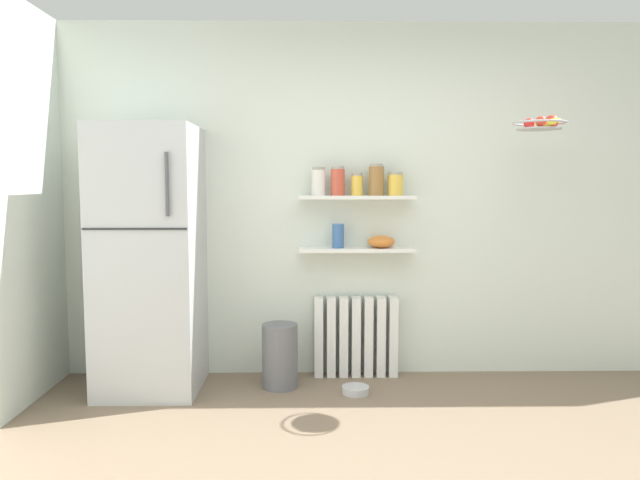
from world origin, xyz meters
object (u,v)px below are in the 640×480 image
(shelf_bowl, at_px, (381,242))
(vase, at_px, (338,236))
(trash_bin, at_px, (280,356))
(storage_jar_0, at_px, (318,182))
(storage_jar_2, at_px, (357,185))
(storage_jar_1, at_px, (338,181))
(radiator, at_px, (356,337))
(storage_jar_4, at_px, (396,184))
(pet_food_bowl, at_px, (355,390))
(storage_jar_3, at_px, (376,180))
(hanging_fruit_basket, at_px, (541,124))
(refrigerator, at_px, (150,259))

(shelf_bowl, bearing_deg, vase, 180.00)
(vase, height_order, trash_bin, vase)
(storage_jar_0, relative_size, storage_jar_2, 1.26)
(storage_jar_1, distance_m, trash_bin, 1.31)
(radiator, bearing_deg, storage_jar_1, -167.85)
(vase, bearing_deg, trash_bin, -152.20)
(storage_jar_0, height_order, storage_jar_1, storage_jar_1)
(storage_jar_4, bearing_deg, radiator, 173.86)
(storage_jar_4, xyz_separation_m, pet_food_bowl, (-0.31, -0.36, -1.40))
(vase, bearing_deg, storage_jar_3, 0.00)
(shelf_bowl, bearing_deg, hanging_fruit_basket, -20.01)
(refrigerator, distance_m, pet_food_bowl, 1.67)
(refrigerator, distance_m, storage_jar_4, 1.81)
(storage_jar_4, bearing_deg, storage_jar_0, -180.00)
(refrigerator, bearing_deg, hanging_fruit_basket, -2.95)
(storage_jar_1, bearing_deg, storage_jar_3, 0.00)
(hanging_fruit_basket, bearing_deg, shelf_bowl, 159.99)
(trash_bin, xyz_separation_m, hanging_fruit_basket, (1.74, -0.15, 1.60))
(shelf_bowl, height_order, trash_bin, shelf_bowl)
(vase, bearing_deg, storage_jar_4, 0.00)
(storage_jar_2, bearing_deg, radiator, 90.00)
(trash_bin, bearing_deg, storage_jar_0, 38.73)
(refrigerator, relative_size, radiator, 2.95)
(refrigerator, xyz_separation_m, vase, (1.31, 0.23, 0.14))
(storage_jar_3, bearing_deg, shelf_bowl, 0.00)
(storage_jar_0, bearing_deg, storage_jar_3, 0.00)
(hanging_fruit_basket, bearing_deg, storage_jar_0, 165.96)
(vase, xyz_separation_m, shelf_bowl, (0.32, 0.00, -0.04))
(shelf_bowl, height_order, pet_food_bowl, shelf_bowl)
(storage_jar_1, bearing_deg, storage_jar_4, 0.00)
(radiator, xyz_separation_m, hanging_fruit_basket, (1.18, -0.40, 1.53))
(radiator, relative_size, storage_jar_1, 2.95)
(radiator, relative_size, vase, 3.53)
(storage_jar_0, relative_size, trash_bin, 0.45)
(pet_food_bowl, bearing_deg, storage_jar_4, 49.36)
(refrigerator, xyz_separation_m, hanging_fruit_basket, (2.63, -0.14, 0.91))
(refrigerator, xyz_separation_m, storage_jar_2, (1.44, 0.23, 0.51))
(storage_jar_0, xyz_separation_m, shelf_bowl, (0.46, 0.00, -0.44))
(storage_jar_2, height_order, hanging_fruit_basket, hanging_fruit_basket)
(vase, bearing_deg, storage_jar_1, 180.00)
(radiator, xyz_separation_m, vase, (-0.14, -0.03, 0.76))
(vase, distance_m, shelf_bowl, 0.32)
(storage_jar_3, distance_m, shelf_bowl, 0.45)
(refrigerator, bearing_deg, storage_jar_3, 8.30)
(shelf_bowl, distance_m, hanging_fruit_basket, 1.34)
(storage_jar_4, bearing_deg, trash_bin, -165.19)
(storage_jar_1, xyz_separation_m, pet_food_bowl, (0.11, -0.36, -1.42))
(storage_jar_4, relative_size, vase, 0.97)
(storage_jar_0, distance_m, pet_food_bowl, 1.49)
(storage_jar_2, relative_size, storage_jar_4, 0.95)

